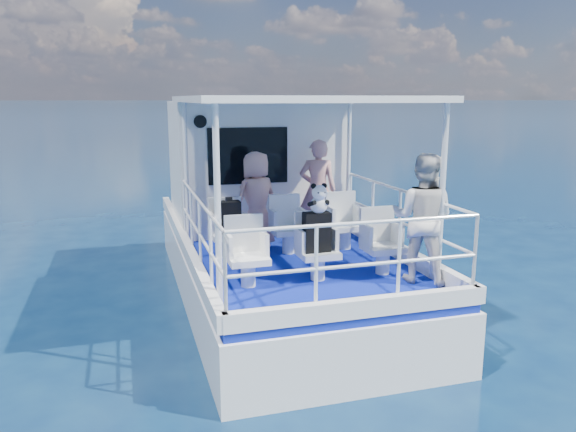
# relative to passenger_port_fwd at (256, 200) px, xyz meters

# --- Properties ---
(ground) EXTENTS (2000.00, 2000.00, 0.00)m
(ground) POSITION_rel_passenger_port_fwd_xyz_m (0.36, -0.69, -1.64)
(ground) COLOR #082040
(ground) RESTS_ON ground
(hull) EXTENTS (3.00, 7.00, 1.60)m
(hull) POSITION_rel_passenger_port_fwd_xyz_m (0.36, 0.31, -1.64)
(hull) COLOR white
(hull) RESTS_ON ground
(deck) EXTENTS (2.90, 6.90, 0.10)m
(deck) POSITION_rel_passenger_port_fwd_xyz_m (0.36, 0.31, -0.79)
(deck) COLOR navy
(deck) RESTS_ON hull
(cabin) EXTENTS (2.85, 2.00, 2.20)m
(cabin) POSITION_rel_passenger_port_fwd_xyz_m (0.36, 1.61, 0.36)
(cabin) COLOR white
(cabin) RESTS_ON deck
(canopy) EXTENTS (3.00, 3.20, 0.08)m
(canopy) POSITION_rel_passenger_port_fwd_xyz_m (0.36, -0.89, 1.50)
(canopy) COLOR white
(canopy) RESTS_ON cabin
(canopy_posts) EXTENTS (2.77, 2.97, 2.20)m
(canopy_posts) POSITION_rel_passenger_port_fwd_xyz_m (0.36, -0.94, 0.36)
(canopy_posts) COLOR white
(canopy_posts) RESTS_ON deck
(railings) EXTENTS (2.84, 3.59, 1.00)m
(railings) POSITION_rel_passenger_port_fwd_xyz_m (0.36, -1.27, -0.24)
(railings) COLOR white
(railings) RESTS_ON deck
(seat_port_fwd) EXTENTS (0.48, 0.46, 0.38)m
(seat_port_fwd) POSITION_rel_passenger_port_fwd_xyz_m (-0.54, -0.49, -0.55)
(seat_port_fwd) COLOR white
(seat_port_fwd) RESTS_ON deck
(seat_center_fwd) EXTENTS (0.48, 0.46, 0.38)m
(seat_center_fwd) POSITION_rel_passenger_port_fwd_xyz_m (0.36, -0.49, -0.55)
(seat_center_fwd) COLOR white
(seat_center_fwd) RESTS_ON deck
(seat_stbd_fwd) EXTENTS (0.48, 0.46, 0.38)m
(seat_stbd_fwd) POSITION_rel_passenger_port_fwd_xyz_m (1.26, -0.49, -0.55)
(seat_stbd_fwd) COLOR white
(seat_stbd_fwd) RESTS_ON deck
(seat_port_aft) EXTENTS (0.48, 0.46, 0.38)m
(seat_port_aft) POSITION_rel_passenger_port_fwd_xyz_m (-0.54, -1.79, -0.55)
(seat_port_aft) COLOR white
(seat_port_aft) RESTS_ON deck
(seat_center_aft) EXTENTS (0.48, 0.46, 0.38)m
(seat_center_aft) POSITION_rel_passenger_port_fwd_xyz_m (0.36, -1.79, -0.55)
(seat_center_aft) COLOR white
(seat_center_aft) RESTS_ON deck
(seat_stbd_aft) EXTENTS (0.48, 0.46, 0.38)m
(seat_stbd_aft) POSITION_rel_passenger_port_fwd_xyz_m (1.26, -1.79, -0.55)
(seat_stbd_aft) COLOR white
(seat_stbd_aft) RESTS_ON deck
(passenger_port_fwd) EXTENTS (0.65, 0.55, 1.47)m
(passenger_port_fwd) POSITION_rel_passenger_port_fwd_xyz_m (0.00, 0.00, 0.00)
(passenger_port_fwd) COLOR #D7998B
(passenger_port_fwd) RESTS_ON deck
(passenger_stbd_fwd) EXTENTS (0.69, 0.57, 1.62)m
(passenger_stbd_fwd) POSITION_rel_passenger_port_fwd_xyz_m (1.06, 0.21, 0.07)
(passenger_stbd_fwd) COLOR #DD968F
(passenger_stbd_fwd) RESTS_ON deck
(passenger_stbd_aft) EXTENTS (0.99, 0.98, 1.61)m
(passenger_stbd_aft) POSITION_rel_passenger_port_fwd_xyz_m (1.58, -2.19, 0.07)
(passenger_stbd_aft) COLOR silver
(passenger_stbd_aft) RESTS_ON deck
(backpack_port) EXTENTS (0.34, 0.19, 0.45)m
(backpack_port) POSITION_rel_passenger_port_fwd_xyz_m (-0.53, -0.51, -0.13)
(backpack_port) COLOR black
(backpack_port) RESTS_ON seat_port_fwd
(backpack_center) EXTENTS (0.33, 0.19, 0.49)m
(backpack_center) POSITION_rel_passenger_port_fwd_xyz_m (0.33, -1.82, -0.11)
(backpack_center) COLOR black
(backpack_center) RESTS_ON seat_center_aft
(compact_camera) EXTENTS (0.10, 0.06, 0.06)m
(compact_camera) POSITION_rel_passenger_port_fwd_xyz_m (-0.52, -0.50, 0.12)
(compact_camera) COLOR black
(compact_camera) RESTS_ON backpack_port
(panda) EXTENTS (0.24, 0.20, 0.36)m
(panda) POSITION_rel_passenger_port_fwd_xyz_m (0.35, -1.84, 0.32)
(panda) COLOR white
(panda) RESTS_ON backpack_center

